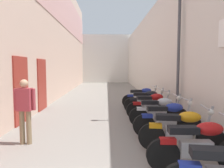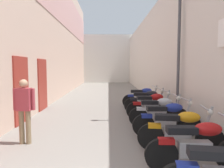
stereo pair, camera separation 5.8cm
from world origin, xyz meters
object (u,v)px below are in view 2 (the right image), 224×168
(motorcycle_seventh, at_px, (147,101))
(street_lamp, at_px, (176,39))
(pedestrian_mid_alley, at_px, (24,106))
(motorcycle_third, at_px, (180,129))
(motorcycle_sixth, at_px, (152,105))
(motorcycle_fourth, at_px, (167,118))
(motorcycle_eighth, at_px, (143,97))
(motorcycle_fifth, at_px, (159,111))
(motorcycle_second, at_px, (198,144))

(motorcycle_seventh, distance_m, street_lamp, 2.71)
(motorcycle_seventh, height_order, pedestrian_mid_alley, pedestrian_mid_alley)
(street_lamp, bearing_deg, motorcycle_third, -105.23)
(motorcycle_sixth, xyz_separation_m, pedestrian_mid_alley, (-3.59, -2.41, 0.42))
(motorcycle_seventh, bearing_deg, motorcycle_fourth, -90.00)
(motorcycle_sixth, bearing_deg, motorcycle_fourth, -90.00)
(motorcycle_seventh, bearing_deg, motorcycle_sixth, -90.00)
(motorcycle_fourth, distance_m, motorcycle_seventh, 2.85)
(street_lamp, bearing_deg, motorcycle_eighth, 106.60)
(motorcycle_seventh, bearing_deg, motorcycle_fifth, -90.00)
(motorcycle_fourth, xyz_separation_m, motorcycle_fifth, (-0.00, 0.91, 0.00))
(motorcycle_fifth, xyz_separation_m, street_lamp, (0.70, 0.64, 2.28))
(motorcycle_fourth, bearing_deg, motorcycle_eighth, 90.00)
(street_lamp, bearing_deg, motorcycle_fifth, -137.60)
(motorcycle_sixth, xyz_separation_m, motorcycle_eighth, (0.00, 1.98, 0.00))
(motorcycle_eighth, height_order, street_lamp, street_lamp)
(motorcycle_fourth, bearing_deg, street_lamp, 65.72)
(motorcycle_fifth, relative_size, pedestrian_mid_alley, 1.18)
(motorcycle_sixth, bearing_deg, street_lamp, -28.18)
(motorcycle_third, bearing_deg, motorcycle_fifth, 90.00)
(motorcycle_third, relative_size, street_lamp, 0.39)
(motorcycle_eighth, bearing_deg, motorcycle_seventh, -90.00)
(motorcycle_second, xyz_separation_m, pedestrian_mid_alley, (-3.59, 1.43, 0.42))
(motorcycle_third, distance_m, motorcycle_fifth, 1.94)
(motorcycle_third, bearing_deg, motorcycle_seventh, 90.00)
(motorcycle_fifth, distance_m, motorcycle_sixth, 1.02)
(motorcycle_seventh, height_order, street_lamp, street_lamp)
(motorcycle_eighth, bearing_deg, street_lamp, -73.40)
(motorcycle_fourth, xyz_separation_m, motorcycle_sixth, (-0.00, 1.93, 0.00))
(motorcycle_seventh, xyz_separation_m, street_lamp, (0.70, -1.30, 2.28))
(motorcycle_third, xyz_separation_m, motorcycle_fourth, (0.00, 1.02, 0.00))
(motorcycle_eighth, relative_size, street_lamp, 0.39)
(motorcycle_eighth, bearing_deg, motorcycle_fourth, -90.00)
(motorcycle_fourth, height_order, motorcycle_sixth, same)
(motorcycle_sixth, bearing_deg, pedestrian_mid_alley, -146.19)
(motorcycle_fifth, height_order, street_lamp, street_lamp)
(motorcycle_second, distance_m, motorcycle_third, 0.89)
(motorcycle_seventh, distance_m, motorcycle_eighth, 1.05)
(pedestrian_mid_alley, bearing_deg, motorcycle_fourth, 7.57)
(motorcycle_third, height_order, motorcycle_fifth, same)
(motorcycle_fifth, xyz_separation_m, pedestrian_mid_alley, (-3.59, -1.39, 0.42))
(motorcycle_third, distance_m, motorcycle_eighth, 4.93)
(motorcycle_fourth, height_order, motorcycle_eighth, same)
(motorcycle_second, height_order, pedestrian_mid_alley, pedestrian_mid_alley)
(pedestrian_mid_alley, bearing_deg, motorcycle_sixth, 33.81)
(motorcycle_second, relative_size, motorcycle_eighth, 1.00)
(motorcycle_second, bearing_deg, motorcycle_sixth, 90.00)
(motorcycle_fifth, distance_m, pedestrian_mid_alley, 3.88)
(motorcycle_seventh, bearing_deg, pedestrian_mid_alley, -137.19)
(motorcycle_fourth, distance_m, motorcycle_fifth, 0.91)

